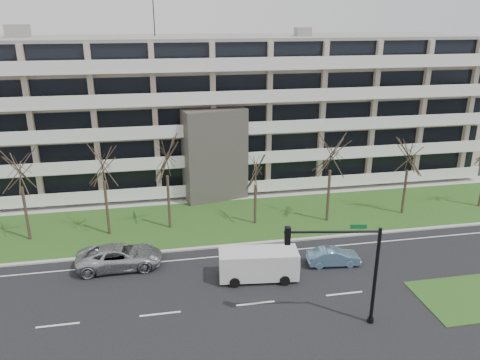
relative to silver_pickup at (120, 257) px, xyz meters
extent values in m
plane|color=black|center=(8.68, -6.28, -0.84)|extent=(160.00, 160.00, 0.00)
cube|color=#284E1A|center=(8.68, 6.72, -0.81)|extent=(90.00, 10.00, 0.06)
cube|color=#B2B2AD|center=(8.68, 1.72, -0.78)|extent=(90.00, 0.35, 0.12)
cube|color=#B2B2AD|center=(8.68, 12.22, -0.80)|extent=(90.00, 2.00, 0.08)
cube|color=#284E1A|center=(22.68, -8.28, -0.81)|extent=(7.00, 5.00, 0.06)
cube|color=white|center=(8.68, 0.22, -0.84)|extent=(90.00, 0.12, 0.01)
cube|color=tan|center=(8.68, 19.22, 6.66)|extent=(60.00, 12.00, 15.00)
cube|color=gray|center=(8.68, 19.22, 14.31)|extent=(60.50, 12.50, 0.30)
cube|color=#4C4742|center=(8.68, 12.22, 3.66)|extent=(6.39, 3.69, 9.00)
cube|color=black|center=(8.68, 12.02, 1.16)|extent=(4.92, 1.19, 3.50)
cube|color=gray|center=(-9.32, 19.22, 15.06)|extent=(2.00, 2.00, 1.20)
cylinder|color=black|center=(3.68, 19.22, 16.16)|extent=(0.10, 0.10, 3.50)
cube|color=black|center=(8.68, 13.20, 1.26)|extent=(58.00, 0.10, 1.80)
cube|color=white|center=(8.68, 12.52, -0.24)|extent=(58.00, 1.40, 0.22)
cube|color=white|center=(8.68, 11.87, 0.36)|extent=(58.00, 0.08, 1.00)
cube|color=black|center=(8.68, 13.20, 4.26)|extent=(58.00, 0.10, 1.80)
cube|color=white|center=(8.68, 12.52, 2.76)|extent=(58.00, 1.40, 0.22)
cube|color=white|center=(8.68, 11.87, 3.36)|extent=(58.00, 0.08, 1.00)
cube|color=black|center=(8.68, 13.20, 7.26)|extent=(58.00, 0.10, 1.80)
cube|color=white|center=(8.68, 12.52, 5.76)|extent=(58.00, 1.40, 0.22)
cube|color=white|center=(8.68, 11.87, 6.36)|extent=(58.00, 0.08, 1.00)
cube|color=black|center=(8.68, 13.20, 10.26)|extent=(58.00, 0.10, 1.80)
cube|color=white|center=(8.68, 12.52, 8.76)|extent=(58.00, 1.40, 0.22)
cube|color=white|center=(8.68, 11.87, 9.36)|extent=(58.00, 0.08, 1.00)
cube|color=black|center=(8.68, 13.20, 13.26)|extent=(58.00, 0.10, 1.80)
cube|color=white|center=(8.68, 12.52, 11.76)|extent=(58.00, 1.40, 0.22)
cube|color=white|center=(8.68, 11.87, 12.36)|extent=(58.00, 0.08, 1.00)
imported|color=#AFB1B7|center=(0.00, 0.00, 0.00)|extent=(6.11, 2.86, 1.69)
imported|color=#709EC2|center=(15.35, -2.52, -0.21)|extent=(3.98, 1.71, 1.27)
cube|color=silver|center=(9.52, -3.35, 0.31)|extent=(5.60, 2.60, 1.90)
cube|color=black|center=(9.52, -3.35, 0.86)|extent=(5.19, 2.41, 0.70)
cube|color=silver|center=(12.06, -3.64, 0.16)|extent=(0.56, 1.93, 1.20)
cylinder|color=black|center=(7.72, -4.16, -0.49)|extent=(0.73, 0.33, 0.70)
cylinder|color=black|center=(7.94, -2.17, -0.49)|extent=(0.73, 0.33, 0.70)
cylinder|color=black|center=(11.10, -4.54, -0.49)|extent=(0.73, 0.33, 0.70)
cylinder|color=black|center=(11.33, -2.55, -0.49)|extent=(0.73, 0.33, 0.70)
cylinder|color=black|center=(15.03, -9.43, -0.69)|extent=(0.37, 0.37, 0.31)
cylinder|color=black|center=(15.03, -9.43, 2.25)|extent=(0.21, 0.21, 6.19)
cylinder|color=black|center=(12.38, -8.98, 5.14)|extent=(5.31, 1.04, 0.14)
cube|color=black|center=(9.94, -8.56, 4.93)|extent=(0.38, 0.38, 1.03)
sphere|color=red|center=(9.94, -8.56, 5.26)|extent=(0.21, 0.21, 0.21)
sphere|color=orange|center=(9.94, -8.56, 4.93)|extent=(0.21, 0.21, 0.21)
sphere|color=green|center=(9.94, -8.56, 4.60)|extent=(0.21, 0.21, 0.21)
cube|color=#0C5926|center=(13.81, -9.22, 5.45)|extent=(0.92, 0.20, 0.26)
cylinder|color=#382B21|center=(-7.50, 5.89, 1.45)|extent=(0.24, 0.24, 4.59)
cylinder|color=#382B21|center=(-1.20, 5.75, 1.52)|extent=(0.24, 0.24, 4.72)
cylinder|color=#382B21|center=(3.85, 6.05, 1.53)|extent=(0.24, 0.24, 4.74)
cylinder|color=#382B21|center=(11.25, 5.56, 0.94)|extent=(0.24, 0.24, 3.58)
cylinder|color=#382B21|center=(17.67, 4.94, 1.53)|extent=(0.24, 0.24, 4.75)
cylinder|color=#382B21|center=(25.10, 5.22, 1.27)|extent=(0.24, 0.24, 4.22)
camera|label=1|loc=(3.01, -31.10, 16.51)|focal=35.00mm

